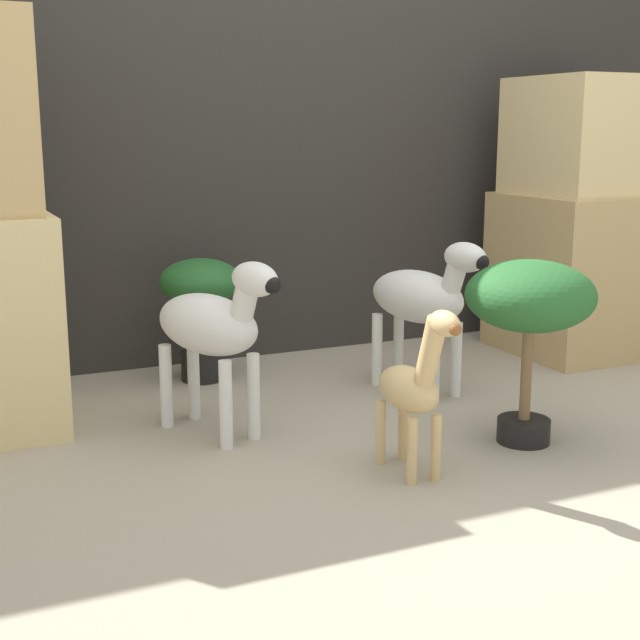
% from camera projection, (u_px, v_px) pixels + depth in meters
% --- Properties ---
extents(ground_plane, '(14.00, 14.00, 0.00)m').
position_uv_depth(ground_plane, '(462.00, 475.00, 2.61)').
color(ground_plane, '#9E937F').
extents(wall_back, '(6.40, 0.08, 2.20)m').
position_uv_depth(wall_back, '(264.00, 102.00, 3.80)').
color(wall_back, '#2D2B28').
rests_on(wall_back, ground_plane).
extents(rock_pillar_right, '(0.73, 0.62, 1.21)m').
position_uv_depth(rock_pillar_right, '(593.00, 224.00, 3.97)').
color(rock_pillar_right, tan).
rests_on(rock_pillar_right, ground_plane).
extents(zebra_right, '(0.31, 0.56, 0.60)m').
position_uv_depth(zebra_right, '(423.00, 298.00, 3.35)').
color(zebra_right, silver).
rests_on(zebra_right, ground_plane).
extents(zebra_left, '(0.35, 0.55, 0.60)m').
position_uv_depth(zebra_left, '(213.00, 326.00, 2.87)').
color(zebra_left, silver).
rests_on(zebra_left, ground_plane).
extents(giraffe_figurine, '(0.14, 0.38, 0.52)m').
position_uv_depth(giraffe_figurine, '(414.00, 385.00, 2.55)').
color(giraffe_figurine, tan).
rests_on(giraffe_figurine, ground_plane).
extents(potted_palm_front, '(0.32, 0.32, 0.49)m').
position_uv_depth(potted_palm_front, '(201.00, 295.00, 3.52)').
color(potted_palm_front, black).
rests_on(potted_palm_front, ground_plane).
extents(potted_palm_back, '(0.41, 0.41, 0.59)m').
position_uv_depth(potted_palm_back, '(530.00, 304.00, 2.78)').
color(potted_palm_back, black).
rests_on(potted_palm_back, ground_plane).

